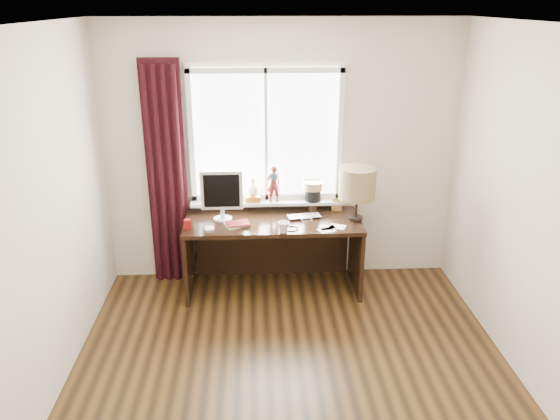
{
  "coord_description": "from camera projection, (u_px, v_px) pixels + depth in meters",
  "views": [
    {
      "loc": [
        -0.28,
        -3.25,
        2.74
      ],
      "look_at": [
        -0.05,
        1.25,
        1.0
      ],
      "focal_mm": 35.0,
      "sensor_mm": 36.0,
      "label": 1
    }
  ],
  "objects": [
    {
      "name": "wall_right",
      "position": [
        558.0,
        230.0,
        3.64
      ],
      "size": [
        0.0,
        4.0,
        2.6
      ],
      "primitive_type": "cube",
      "rotation": [
        1.57,
        0.0,
        1.57
      ],
      "color": "beige",
      "rests_on": "ground"
    },
    {
      "name": "desk_cables",
      "position": [
        303.0,
        222.0,
        5.21
      ],
      "size": [
        0.45,
        0.44,
        0.01
      ],
      "color": "black",
      "rests_on": "desk"
    },
    {
      "name": "curtain",
      "position": [
        167.0,
        177.0,
        5.35
      ],
      "size": [
        0.38,
        0.09,
        2.25
      ],
      "color": "black",
      "rests_on": "floor"
    },
    {
      "name": "wall_left",
      "position": [
        24.0,
        241.0,
        3.47
      ],
      "size": [
        0.0,
        4.0,
        2.6
      ],
      "primitive_type": "cube",
      "rotation": [
        1.57,
        0.0,
        1.57
      ],
      "color": "beige",
      "rests_on": "ground"
    },
    {
      "name": "floor",
      "position": [
        295.0,
        397.0,
        4.02
      ],
      "size": [
        3.5,
        4.0,
        0.0
      ],
      "primitive_type": "cube",
      "color": "#4C3113",
      "rests_on": "ground"
    },
    {
      "name": "mug",
      "position": [
        283.0,
        227.0,
        4.97
      ],
      "size": [
        0.14,
        0.14,
        0.11
      ],
      "primitive_type": "imported",
      "rotation": [
        0.0,
        0.0,
        1.02
      ],
      "color": "white",
      "rests_on": "desk"
    },
    {
      "name": "desk",
      "position": [
        273.0,
        239.0,
        5.45
      ],
      "size": [
        1.7,
        0.7,
        0.75
      ],
      "color": "black",
      "rests_on": "floor"
    },
    {
      "name": "wall_back",
      "position": [
        281.0,
        155.0,
        5.42
      ],
      "size": [
        3.5,
        0.0,
        2.6
      ],
      "primitive_type": "cube",
      "rotation": [
        1.57,
        0.0,
        0.0
      ],
      "color": "beige",
      "rests_on": "ground"
    },
    {
      "name": "icon_frame",
      "position": [
        337.0,
        205.0,
        5.48
      ],
      "size": [
        0.1,
        0.04,
        0.13
      ],
      "color": "gold",
      "rests_on": "desk"
    },
    {
      "name": "brush_holder",
      "position": [
        312.0,
        205.0,
        5.49
      ],
      "size": [
        0.09,
        0.09,
        0.25
      ],
      "color": "black",
      "rests_on": "desk"
    },
    {
      "name": "notebook_stack",
      "position": [
        238.0,
        224.0,
        5.13
      ],
      "size": [
        0.26,
        0.23,
        0.03
      ],
      "color": "beige",
      "rests_on": "desk"
    },
    {
      "name": "table_lamp",
      "position": [
        357.0,
        184.0,
        5.15
      ],
      "size": [
        0.35,
        0.35,
        0.52
      ],
      "color": "black",
      "rests_on": "desk"
    },
    {
      "name": "loose_papers",
      "position": [
        331.0,
        228.0,
        5.08
      ],
      "size": [
        0.29,
        0.24,
        0.0
      ],
      "color": "white",
      "rests_on": "desk"
    },
    {
      "name": "window",
      "position": [
        267.0,
        155.0,
        5.36
      ],
      "size": [
        1.52,
        0.21,
        1.4
      ],
      "color": "white",
      "rests_on": "ground"
    },
    {
      "name": "red_cup",
      "position": [
        188.0,
        224.0,
        5.06
      ],
      "size": [
        0.07,
        0.07,
        0.09
      ],
      "primitive_type": "cylinder",
      "color": "maroon",
      "rests_on": "desk"
    },
    {
      "name": "laptop",
      "position": [
        304.0,
        217.0,
        5.32
      ],
      "size": [
        0.35,
        0.26,
        0.03
      ],
      "primitive_type": "imported",
      "rotation": [
        0.0,
        0.0,
        0.16
      ],
      "color": "silver",
      "rests_on": "desk"
    },
    {
      "name": "ceiling",
      "position": [
        300.0,
        26.0,
        3.09
      ],
      "size": [
        3.5,
        4.0,
        0.0
      ],
      "primitive_type": "cube",
      "color": "white",
      "rests_on": "wall_back"
    },
    {
      "name": "monitor",
      "position": [
        222.0,
        192.0,
        5.18
      ],
      "size": [
        0.4,
        0.18,
        0.49
      ],
      "color": "beige",
      "rests_on": "desk"
    }
  ]
}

